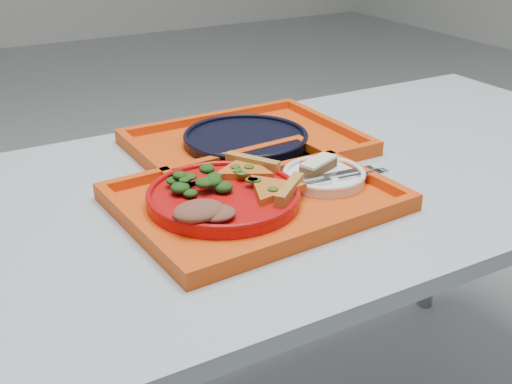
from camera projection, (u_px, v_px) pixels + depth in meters
table at (302, 208)px, 1.27m from camera, size 1.60×0.80×0.75m
tray_main at (255, 201)px, 1.11m from camera, size 0.47×0.38×0.01m
tray_far at (246, 146)px, 1.35m from camera, size 0.45×0.36×0.01m
dinner_plate at (224, 198)px, 1.09m from camera, size 0.26×0.26×0.02m
side_plate at (324, 178)px, 1.17m from camera, size 0.15×0.15×0.01m
navy_plate at (246, 140)px, 1.34m from camera, size 0.26×0.26×0.02m
pizza_slice_a at (273, 187)px, 1.08m from camera, size 0.16×0.16×0.02m
pizza_slice_b at (244, 168)px, 1.16m from camera, size 0.16×0.15×0.02m
salad_heap at (198, 179)px, 1.09m from camera, size 0.08×0.07×0.04m
meat_portion at (199, 211)px, 1.00m from camera, size 0.08×0.07×0.03m
dessert_bar at (318, 165)px, 1.18m from camera, size 0.09×0.06×0.02m
knife at (329, 175)px, 1.15m from camera, size 0.19×0.03×0.01m
fork at (338, 179)px, 1.14m from camera, size 0.19×0.04×0.01m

